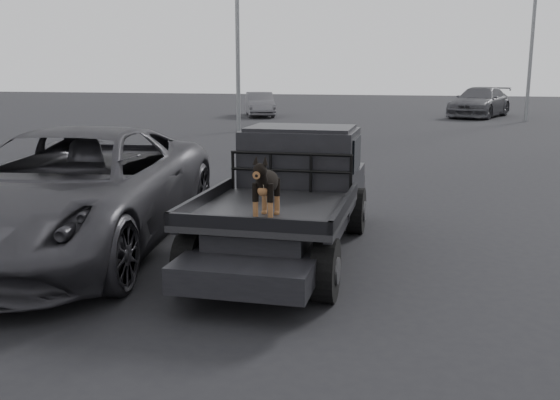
% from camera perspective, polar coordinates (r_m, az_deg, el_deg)
% --- Properties ---
extents(ground, '(120.00, 120.00, 0.00)m').
position_cam_1_polar(ground, '(7.50, 2.01, -9.00)').
color(ground, black).
rests_on(ground, ground).
extents(flatbed_ute, '(2.00, 5.40, 0.92)m').
position_cam_1_polar(flatbed_ute, '(9.05, 0.70, -2.27)').
color(flatbed_ute, black).
rests_on(flatbed_ute, ground).
extents(ute_cab, '(1.72, 1.30, 0.88)m').
position_cam_1_polar(ute_cab, '(9.79, 1.91, 4.18)').
color(ute_cab, black).
rests_on(ute_cab, flatbed_ute).
extents(headache_rack, '(1.80, 0.08, 0.55)m').
position_cam_1_polar(headache_rack, '(9.09, 0.98, 2.53)').
color(headache_rack, black).
rests_on(headache_rack, flatbed_ute).
extents(dog, '(0.32, 0.60, 0.74)m').
position_cam_1_polar(dog, '(7.44, -1.23, 1.17)').
color(dog, black).
rests_on(dog, flatbed_ute).
extents(parked_suv, '(3.79, 6.82, 1.80)m').
position_cam_1_polar(parked_suv, '(9.77, -18.47, 0.83)').
color(parked_suv, '#323136').
rests_on(parked_suv, ground).
extents(distant_car_a, '(2.77, 4.42, 1.37)m').
position_cam_1_polar(distant_car_a, '(36.25, -1.86, 8.74)').
color(distant_car_a, '#525156').
rests_on(distant_car_a, ground).
extents(distant_car_b, '(4.22, 6.21, 1.67)m').
position_cam_1_polar(distant_car_b, '(37.47, 17.79, 8.52)').
color(distant_car_b, '#45454B').
rests_on(distant_car_b, ground).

